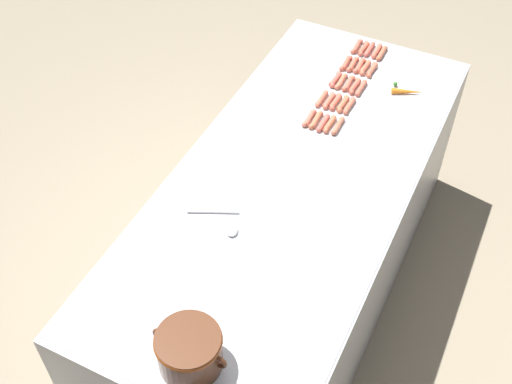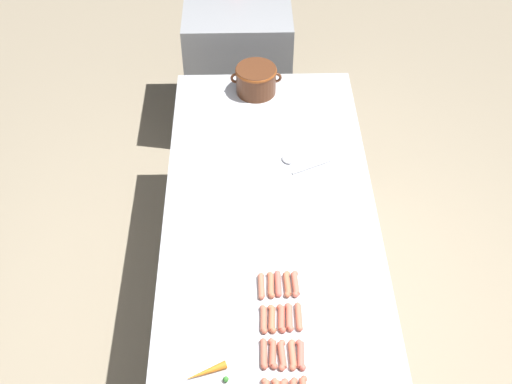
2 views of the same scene
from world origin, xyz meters
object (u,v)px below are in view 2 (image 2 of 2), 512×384
Objects in this scene: hot_dog_9 at (271,285)px; hot_dog_18 at (289,317)px; hot_dog_7 at (273,354)px; hot_dog_24 at (295,284)px; hot_dog_2 at (264,354)px; bean_pot at (256,79)px; hot_dog_17 at (292,355)px; hot_dog_22 at (301,355)px; hot_dog_19 at (287,284)px; carrot at (207,373)px; serving_spoon at (295,162)px; hot_dog_3 at (264,319)px; hot_dog_23 at (299,317)px; hot_dog_4 at (261,286)px; back_cabinet at (239,64)px; hot_dog_8 at (272,319)px; hot_dog_12 at (282,355)px; hot_dog_13 at (281,318)px; hot_dog_14 at (278,284)px.

hot_dog_18 is (0.07, -0.16, 0.00)m from hot_dog_9.
hot_dog_7 is 0.35m from hot_dog_24.
bean_pot is at bearing 89.73° from hot_dog_2.
hot_dog_17 is 1.00× the size of hot_dog_24.
hot_dog_19 is at bearing 95.67° from hot_dog_22.
carrot reaches higher than hot_dog_24.
serving_spoon is at bearing 70.64° from carrot.
hot_dog_9 is 0.07m from hot_dog_19.
serving_spoon is at bearing 86.34° from hot_dog_24.
hot_dog_3 is (0.00, 0.16, 0.00)m from hot_dog_2.
hot_dog_7 is 1.00× the size of hot_dog_23.
hot_dog_4 is 0.15m from hot_dog_24.
back_cabinet is 7.17× the size of hot_dog_7.
serving_spoon is (0.05, 1.12, -0.01)m from hot_dog_22.
hot_dog_8 and hot_dog_19 have the same top height.
hot_dog_12 is at bearing -102.19° from hot_dog_24.
hot_dog_3 is 0.53× the size of serving_spoon.
hot_dog_8 is 0.78× the size of carrot.
back_cabinet reaches higher than hot_dog_24.
hot_dog_12 is 1.00× the size of hot_dog_22.
hot_dog_8 is 0.17m from hot_dog_9.
hot_dog_19 is 0.17m from hot_dog_23.
hot_dog_17 is (0.11, -0.17, 0.00)m from hot_dog_3.
hot_dog_2 and hot_dog_17 have the same top height.
hot_dog_9 is at bearing 107.09° from hot_dog_22.
hot_dog_13 is 0.03m from hot_dog_18.
hot_dog_9 is (0.00, 0.33, 0.00)m from hot_dog_7.
hot_dog_18 is at bearing -95.18° from serving_spoon.
carrot is at bearing -125.22° from hot_dog_14.
hot_dog_9 is 1.00× the size of hot_dog_24.
hot_dog_14 is at bearing 8.72° from hot_dog_4.
hot_dog_14 is 0.78m from serving_spoon.
hot_dog_4 is 1.00× the size of hot_dog_13.
hot_dog_19 is (0.07, 0.00, 0.00)m from hot_dog_9.
hot_dog_19 is at bearing 102.90° from hot_dog_23.
back_cabinet is 2.45m from hot_dog_8.
hot_dog_12 is at bearing -179.35° from hot_dog_17.
hot_dog_8 is 0.20m from hot_dog_24.
serving_spoon is at bearing 83.78° from hot_dog_19.
hot_dog_4 is at bearing 115.26° from hot_dog_13.
hot_dog_24 is at bearing -93.66° from serving_spoon.
hot_dog_12 is 0.19m from hot_dog_23.
hot_dog_13 is 0.47× the size of bean_pot.
carrot is (-0.33, -0.07, 0.00)m from hot_dog_17.
hot_dog_12 is at bearing -87.90° from bean_pot.
hot_dog_8 is 1.00× the size of hot_dog_19.
hot_dog_7 is 1.00× the size of hot_dog_9.
hot_dog_9 is 1.00× the size of hot_dog_23.
hot_dog_7 is 1.12m from serving_spoon.
back_cabinet is 7.17× the size of hot_dog_13.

